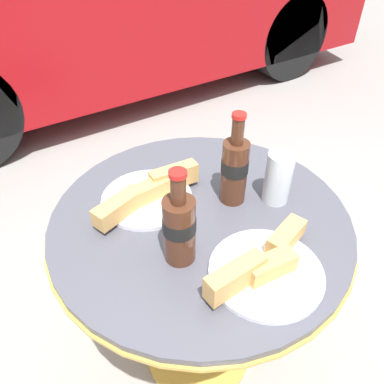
% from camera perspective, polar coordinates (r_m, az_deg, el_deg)
% --- Properties ---
extents(ground_plane, '(30.00, 30.00, 0.00)m').
position_cam_1_polar(ground_plane, '(1.52, 0.86, -22.88)').
color(ground_plane, gray).
extents(bistro_table, '(0.78, 0.78, 0.69)m').
position_cam_1_polar(bistro_table, '(1.07, 1.14, -9.29)').
color(bistro_table, gold).
rests_on(bistro_table, ground_plane).
extents(cola_bottle_left, '(0.07, 0.07, 0.24)m').
position_cam_1_polar(cola_bottle_left, '(0.80, -1.95, -5.30)').
color(cola_bottle_left, '#4C2819').
rests_on(cola_bottle_left, bistro_table).
extents(cola_bottle_right, '(0.07, 0.07, 0.26)m').
position_cam_1_polar(cola_bottle_right, '(0.96, 6.50, 3.58)').
color(cola_bottle_right, '#4C2819').
rests_on(cola_bottle_right, bistro_table).
extents(drinking_glass, '(0.07, 0.07, 0.14)m').
position_cam_1_polar(drinking_glass, '(1.00, 12.94, 1.86)').
color(drinking_glass, '#C68923').
rests_on(drinking_glass, bistro_table).
extents(lunch_plate_near, '(0.31, 0.25, 0.07)m').
position_cam_1_polar(lunch_plate_near, '(0.84, 10.84, -11.17)').
color(lunch_plate_near, white).
rests_on(lunch_plate_near, bistro_table).
extents(lunch_plate_far, '(0.32, 0.24, 0.07)m').
position_cam_1_polar(lunch_plate_far, '(1.00, -6.86, -0.40)').
color(lunch_plate_far, white).
rests_on(lunch_plate_far, bistro_table).
extents(parked_car, '(4.15, 1.80, 1.34)m').
position_cam_1_polar(parked_car, '(3.39, -13.89, 26.57)').
color(parked_car, '#9E0F14').
rests_on(parked_car, ground_plane).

